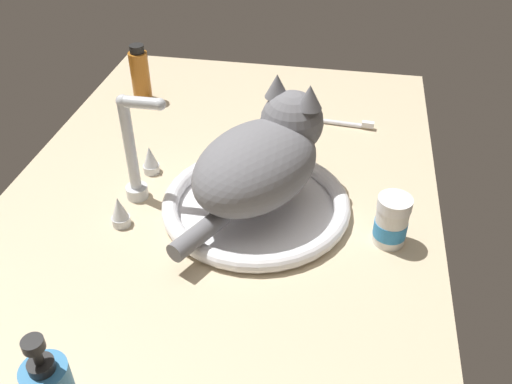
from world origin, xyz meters
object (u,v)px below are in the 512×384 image
cat (265,156)px  amber_bottle (140,74)px  faucet (135,162)px  pill_bottle (391,222)px  toothbrush (331,122)px  sink_basin (256,204)px

cat → amber_bottle: bearing=45.4°
amber_bottle → faucet: bearing=-161.3°
pill_bottle → toothbrush: pill_bottle is taller
amber_bottle → pill_bottle: size_ratio=1.49×
faucet → cat: size_ratio=0.60×
faucet → toothbrush: size_ratio=1.06×
pill_bottle → toothbrush: 39.01cm
cat → faucet: bearing=95.4°
faucet → toothbrush: bearing=-44.9°
pill_bottle → toothbrush: (36.95, 11.97, -3.54)cm
faucet → pill_bottle: size_ratio=2.32×
sink_basin → cat: size_ratio=0.97×
amber_bottle → pill_bottle: (-41.02, -57.05, -2.17)cm
amber_bottle → pill_bottle: 70.30cm
amber_bottle → toothbrush: (-4.07, -45.07, -5.71)cm
cat → toothbrush: size_ratio=1.76×
sink_basin → toothbrush: (32.74, -11.07, -0.70)cm
sink_basin → cat: cat is taller
pill_bottle → sink_basin: bearing=79.6°
sink_basin → toothbrush: sink_basin is taller
amber_bottle → cat: bearing=-134.6°
cat → toothbrush: cat is taller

